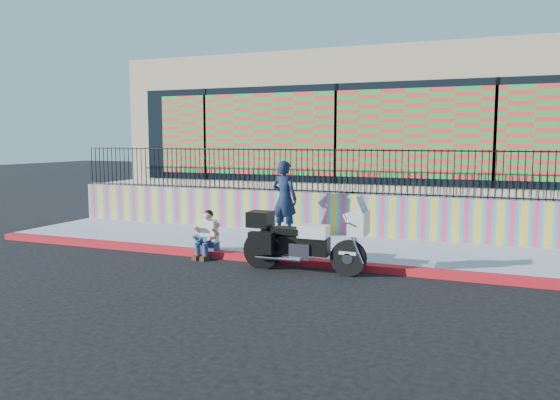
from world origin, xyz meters
The scene contains 10 objects.
ground centered at (0.00, 0.00, 0.00)m, with size 90.00×90.00×0.00m, color black.
red_curb centered at (0.00, 0.00, 0.07)m, with size 16.00×0.30×0.15m, color red.
sidewalk centered at (0.00, 1.65, 0.07)m, with size 16.00×3.00×0.15m, color #939BB0.
mural_wall centered at (0.00, 3.25, 0.70)m, with size 16.00×0.20×1.10m, color #DA3965.
metal_fence centered at (0.00, 3.25, 1.85)m, with size 15.80×0.04×1.20m, color black, non-canonical shape.
elevated_platform centered at (0.00, 8.35, 0.62)m, with size 16.00×10.00×1.25m, color #939BB0.
storefront_building centered at (0.00, 8.13, 3.25)m, with size 14.00×8.06×4.00m.
police_motorcycle centered at (0.65, -0.52, 0.67)m, with size 2.57×0.85×1.60m.
police_officer centered at (-0.88, 2.41, 1.15)m, with size 0.73×0.48×1.99m, color black.
seated_man centered at (-1.82, -0.11, 0.45)m, with size 0.54×0.71×1.06m.
Camera 1 is at (4.31, -10.86, 2.69)m, focal length 35.00 mm.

